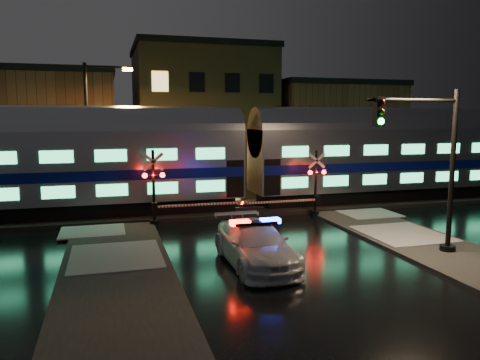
# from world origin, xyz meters

# --- Properties ---
(ground) EXTENTS (120.00, 120.00, 0.00)m
(ground) POSITION_xyz_m (0.00, 0.00, 0.00)
(ground) COLOR black
(ground) RESTS_ON ground
(ballast) EXTENTS (90.00, 4.20, 0.24)m
(ballast) POSITION_xyz_m (0.00, 5.00, 0.12)
(ballast) COLOR black
(ballast) RESTS_ON ground
(sidewalk_left) EXTENTS (4.00, 20.00, 0.12)m
(sidewalk_left) POSITION_xyz_m (-6.50, -6.00, 0.06)
(sidewalk_left) COLOR #2D2D2D
(sidewalk_left) RESTS_ON ground
(sidewalk_right) EXTENTS (4.00, 20.00, 0.12)m
(sidewalk_right) POSITION_xyz_m (6.50, -6.00, 0.06)
(sidewalk_right) COLOR #2D2D2D
(sidewalk_right) RESTS_ON ground
(building_left) EXTENTS (14.00, 10.00, 9.00)m
(building_left) POSITION_xyz_m (-13.00, 22.00, 4.50)
(building_left) COLOR brown
(building_left) RESTS_ON ground
(building_mid) EXTENTS (12.00, 11.00, 11.50)m
(building_mid) POSITION_xyz_m (2.00, 22.50, 5.75)
(building_mid) COLOR brown
(building_mid) RESTS_ON ground
(building_right) EXTENTS (12.00, 10.00, 8.50)m
(building_right) POSITION_xyz_m (15.00, 22.00, 4.25)
(building_right) COLOR brown
(building_right) RESTS_ON ground
(train) EXTENTS (51.00, 3.12, 5.92)m
(train) POSITION_xyz_m (1.24, 5.00, 3.38)
(train) COLOR black
(train) RESTS_ON ballast
(police_car) EXTENTS (2.26, 5.49, 1.76)m
(police_car) POSITION_xyz_m (-1.44, -5.14, 0.80)
(police_car) COLOR silver
(police_car) RESTS_ON ground
(crossing_signal_right) EXTENTS (5.24, 0.63, 3.71)m
(crossing_signal_right) POSITION_xyz_m (4.17, 2.30, 1.53)
(crossing_signal_right) COLOR black
(crossing_signal_right) RESTS_ON ground
(crossing_signal_left) EXTENTS (5.54, 0.64, 3.92)m
(crossing_signal_left) POSITION_xyz_m (-4.11, 2.30, 1.62)
(crossing_signal_left) COLOR black
(crossing_signal_left) RESTS_ON ground
(traffic_light) EXTENTS (4.30, 0.74, 6.65)m
(traffic_light) POSITION_xyz_m (5.59, -5.91, 3.53)
(traffic_light) COLOR black
(traffic_light) RESTS_ON ground
(streetlight) EXTENTS (2.95, 0.31, 8.83)m
(streetlight) POSITION_xyz_m (-7.51, 9.00, 5.09)
(streetlight) COLOR black
(streetlight) RESTS_ON ground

